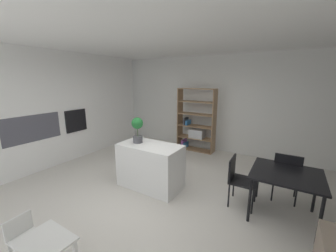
{
  "coord_description": "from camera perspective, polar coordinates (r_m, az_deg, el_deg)",
  "views": [
    {
      "loc": [
        2.12,
        -2.85,
        2.15
      ],
      "look_at": [
        -0.17,
        0.87,
        1.14
      ],
      "focal_mm": 21.7,
      "sensor_mm": 36.0,
      "label": 1
    }
  ],
  "objects": [
    {
      "name": "potted_plant_on_island",
      "position": [
        4.13,
        -8.58,
        -0.53
      ],
      "size": [
        0.23,
        0.23,
        0.52
      ],
      "color": "#4C4C51",
      "rests_on": "kitchen_island"
    },
    {
      "name": "built_in_oven",
      "position": [
        6.03,
        -24.42,
        1.41
      ],
      "size": [
        0.06,
        0.59,
        0.59
      ],
      "color": "black",
      "rests_on": "ground_plane"
    },
    {
      "name": "child_chair_left",
      "position": [
        3.24,
        -35.39,
        -23.99
      ],
      "size": [
        0.33,
        0.33,
        0.56
      ],
      "rotation": [
        0.0,
        0.0,
        1.64
      ],
      "color": "silver",
      "rests_on": "ground_plane"
    },
    {
      "name": "ceiling_slab",
      "position": [
        3.63,
        -5.41,
        24.48
      ],
      "size": [
        7.1,
        6.23,
        0.06
      ],
      "color": "white",
      "rests_on": "ground_plane"
    },
    {
      "name": "open_bookshelf",
      "position": [
        6.23,
        7.67,
        0.18
      ],
      "size": [
        1.14,
        0.36,
        1.89
      ],
      "color": "#997551",
      "rests_on": "ground_plane"
    },
    {
      "name": "back_partition",
      "position": [
        6.34,
        11.92,
        6.14
      ],
      "size": [
        7.1,
        0.06,
        2.84
      ],
      "primitive_type": "cube",
      "color": "silver",
      "rests_on": "ground_plane"
    },
    {
      "name": "ground_plane",
      "position": [
        4.15,
        -4.52,
        -18.21
      ],
      "size": [
        9.77,
        9.77,
        0.0
      ],
      "primitive_type": "plane",
      "color": "beige"
    },
    {
      "name": "kitchen_island",
      "position": [
        4.19,
        -4.98,
        -11.05
      ],
      "size": [
        1.25,
        0.68,
        0.89
      ],
      "primitive_type": "cube",
      "color": "white",
      "rests_on": "ground_plane"
    },
    {
      "name": "child_table",
      "position": [
        2.82,
        -31.08,
        -27.29
      ],
      "size": [
        0.55,
        0.44,
        0.5
      ],
      "color": "white",
      "rests_on": "ground_plane"
    },
    {
      "name": "dining_chair_island_side",
      "position": [
        3.81,
        19.11,
        -13.26
      ],
      "size": [
        0.45,
        0.46,
        0.84
      ],
      "rotation": [
        0.0,
        0.0,
        1.61
      ],
      "color": "black",
      "rests_on": "ground_plane"
    },
    {
      "name": "dining_chair_far",
      "position": [
        4.18,
        30.34,
        -11.35
      ],
      "size": [
        0.43,
        0.42,
        0.92
      ],
      "rotation": [
        0.0,
        0.0,
        3.17
      ],
      "color": "black",
      "rests_on": "ground_plane"
    },
    {
      "name": "cabinet_niche_splashback",
      "position": [
        5.53,
        -33.77,
        -0.59
      ],
      "size": [
        0.01,
        1.24,
        0.61
      ],
      "color": "#4C4C56",
      "rests_on": "ground_plane"
    },
    {
      "name": "dining_table",
      "position": [
        3.69,
        30.27,
        -12.47
      ],
      "size": [
        0.99,
        0.92,
        0.75
      ],
      "color": "black",
      "rests_on": "ground_plane"
    },
    {
      "name": "tall_cabinet_run_left",
      "position": [
        6.05,
        -29.93,
        4.37
      ],
      "size": [
        0.65,
        5.62,
        2.84
      ],
      "primitive_type": "cube",
      "color": "white",
      "rests_on": "ground_plane"
    }
  ]
}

